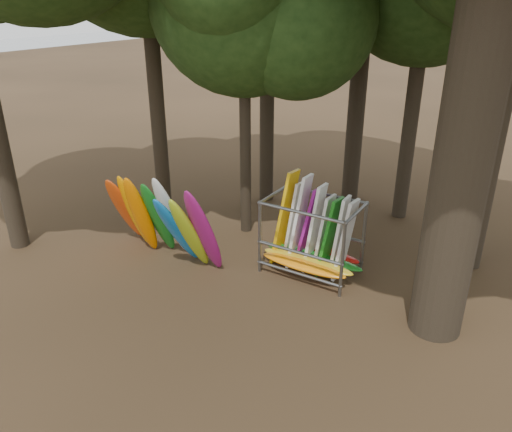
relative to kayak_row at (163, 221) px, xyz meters
The scene contains 4 objects.
ground 2.78m from the kayak_row, ahead, with size 120.00×120.00×0.00m, color #47331E.
oak_5 6.65m from the kayak_row, 73.52° to the left, with size 6.19×6.19×9.83m.
kayak_row is the anchor object (origin of this frame).
storage_rack 4.31m from the kayak_row, 23.22° to the left, with size 3.03×1.53×2.88m.
Camera 1 is at (6.75, -9.70, 7.31)m, focal length 35.00 mm.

